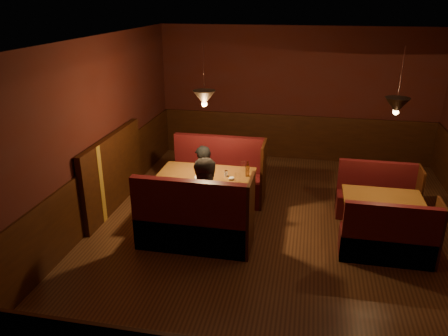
% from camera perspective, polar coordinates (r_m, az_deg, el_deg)
% --- Properties ---
extents(room, '(6.02, 7.02, 2.92)m').
position_cam_1_polar(room, '(6.56, 5.42, -0.10)').
color(room, '#462816').
rests_on(room, ground).
extents(main_table, '(1.52, 0.93, 1.07)m').
position_cam_1_polar(main_table, '(7.01, -2.27, -2.27)').
color(main_table, brown).
rests_on(main_table, ground).
extents(main_bench_far, '(1.68, 0.60, 1.14)m').
position_cam_1_polar(main_bench_far, '(7.89, -0.67, -1.56)').
color(main_bench_far, '#481116').
rests_on(main_bench_far, ground).
extents(main_bench_near, '(1.68, 0.60, 1.14)m').
position_cam_1_polar(main_bench_near, '(6.38, -3.91, -7.55)').
color(main_bench_near, '#481116').
rests_on(main_bench_near, ground).
extents(second_table, '(1.16, 0.74, 0.66)m').
position_cam_1_polar(second_table, '(7.04, 19.90, -4.82)').
color(second_table, brown).
rests_on(second_table, ground).
extents(second_bench_far, '(1.28, 0.48, 0.92)m').
position_cam_1_polar(second_bench_far, '(7.75, 19.27, -3.87)').
color(second_bench_far, '#481116').
rests_on(second_bench_far, ground).
extents(second_bench_near, '(1.28, 0.48, 0.92)m').
position_cam_1_polar(second_bench_near, '(6.53, 20.70, -9.02)').
color(second_bench_near, '#481116').
rests_on(second_bench_near, ground).
extents(diner_a, '(0.63, 0.54, 1.46)m').
position_cam_1_polar(diner_a, '(7.51, -2.84, 0.21)').
color(diner_a, black).
rests_on(diner_a, ground).
extents(diner_b, '(0.99, 0.89, 1.67)m').
position_cam_1_polar(diner_b, '(6.32, -2.07, -2.98)').
color(diner_b, '#342D29').
rests_on(diner_b, ground).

